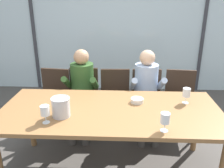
{
  "coord_description": "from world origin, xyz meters",
  "views": [
    {
      "loc": [
        0.12,
        -2.21,
        1.89
      ],
      "look_at": [
        0.0,
        0.35,
        0.93
      ],
      "focal_mm": 37.57,
      "sensor_mm": 36.0,
      "label": 1
    }
  ],
  "objects_px": {
    "chair_near_curtain": "(54,95)",
    "wine_glass_by_left_taster": "(45,111)",
    "wine_glass_center_pour": "(165,119)",
    "person_pale_blue_shirt": "(147,88)",
    "person_olive_shirt": "(82,87)",
    "ice_bucket_primary": "(61,107)",
    "wine_glass_near_bucket": "(187,93)",
    "chair_right_of_center": "(147,96)",
    "tasting_bowl": "(137,100)",
    "dining_table": "(110,115)",
    "chair_center": "(115,96)",
    "chair_near_window_right": "(180,97)",
    "chair_left_of_center": "(84,94)"
  },
  "relations": [
    {
      "from": "dining_table",
      "to": "person_pale_blue_shirt",
      "type": "height_order",
      "value": "person_pale_blue_shirt"
    },
    {
      "from": "wine_glass_center_pour",
      "to": "wine_glass_by_left_taster",
      "type": "bearing_deg",
      "value": 175.12
    },
    {
      "from": "chair_near_curtain",
      "to": "ice_bucket_primary",
      "type": "relative_size",
      "value": 4.58
    },
    {
      "from": "chair_center",
      "to": "wine_glass_near_bucket",
      "type": "xyz_separation_m",
      "value": [
        0.81,
        -0.73,
        0.37
      ]
    },
    {
      "from": "chair_center",
      "to": "chair_near_window_right",
      "type": "xyz_separation_m",
      "value": [
        0.94,
        0.01,
        0.0
      ]
    },
    {
      "from": "dining_table",
      "to": "wine_glass_by_left_taster",
      "type": "distance_m",
      "value": 0.69
    },
    {
      "from": "chair_near_curtain",
      "to": "wine_glass_center_pour",
      "type": "xyz_separation_m",
      "value": [
        1.37,
        -1.31,
        0.36
      ]
    },
    {
      "from": "dining_table",
      "to": "wine_glass_center_pour",
      "type": "height_order",
      "value": "wine_glass_center_pour"
    },
    {
      "from": "chair_center",
      "to": "wine_glass_center_pour",
      "type": "distance_m",
      "value": 1.45
    },
    {
      "from": "chair_center",
      "to": "ice_bucket_primary",
      "type": "height_order",
      "value": "ice_bucket_primary"
    },
    {
      "from": "tasting_bowl",
      "to": "wine_glass_near_bucket",
      "type": "distance_m",
      "value": 0.54
    },
    {
      "from": "person_pale_blue_shirt",
      "to": "tasting_bowl",
      "type": "relative_size",
      "value": 8.65
    },
    {
      "from": "chair_near_window_right",
      "to": "dining_table",
      "type": "bearing_deg",
      "value": -131.1
    },
    {
      "from": "person_pale_blue_shirt",
      "to": "wine_glass_by_left_taster",
      "type": "relative_size",
      "value": 7.0
    },
    {
      "from": "chair_near_curtain",
      "to": "person_pale_blue_shirt",
      "type": "xyz_separation_m",
      "value": [
        1.33,
        -0.12,
        0.17
      ]
    },
    {
      "from": "chair_left_of_center",
      "to": "wine_glass_by_left_taster",
      "type": "xyz_separation_m",
      "value": [
        -0.14,
        -1.26,
        0.36
      ]
    },
    {
      "from": "chair_center",
      "to": "person_olive_shirt",
      "type": "distance_m",
      "value": 0.51
    },
    {
      "from": "wine_glass_near_bucket",
      "to": "chair_right_of_center",
      "type": "bearing_deg",
      "value": 115.08
    },
    {
      "from": "chair_left_of_center",
      "to": "ice_bucket_primary",
      "type": "relative_size",
      "value": 4.58
    },
    {
      "from": "dining_table",
      "to": "wine_glass_near_bucket",
      "type": "relative_size",
      "value": 13.33
    },
    {
      "from": "chair_near_curtain",
      "to": "wine_glass_by_left_taster",
      "type": "height_order",
      "value": "wine_glass_by_left_taster"
    },
    {
      "from": "person_olive_shirt",
      "to": "ice_bucket_primary",
      "type": "relative_size",
      "value": 6.21
    },
    {
      "from": "chair_right_of_center",
      "to": "chair_near_window_right",
      "type": "height_order",
      "value": "same"
    },
    {
      "from": "ice_bucket_primary",
      "to": "wine_glass_near_bucket",
      "type": "height_order",
      "value": "ice_bucket_primary"
    },
    {
      "from": "wine_glass_by_left_taster",
      "to": "wine_glass_near_bucket",
      "type": "relative_size",
      "value": 1.0
    },
    {
      "from": "chair_center",
      "to": "wine_glass_near_bucket",
      "type": "distance_m",
      "value": 1.15
    },
    {
      "from": "chair_right_of_center",
      "to": "wine_glass_by_left_taster",
      "type": "xyz_separation_m",
      "value": [
        -1.06,
        -1.24,
        0.36
      ]
    },
    {
      "from": "tasting_bowl",
      "to": "ice_bucket_primary",
      "type": "bearing_deg",
      "value": -155.41
    },
    {
      "from": "chair_near_curtain",
      "to": "chair_near_window_right",
      "type": "height_order",
      "value": "same"
    },
    {
      "from": "person_olive_shirt",
      "to": "wine_glass_near_bucket",
      "type": "relative_size",
      "value": 7.0
    },
    {
      "from": "wine_glass_by_left_taster",
      "to": "wine_glass_center_pour",
      "type": "height_order",
      "value": "same"
    },
    {
      "from": "chair_near_curtain",
      "to": "tasting_bowl",
      "type": "relative_size",
      "value": 6.38
    },
    {
      "from": "chair_near_curtain",
      "to": "chair_left_of_center",
      "type": "bearing_deg",
      "value": 13.24
    },
    {
      "from": "dining_table",
      "to": "wine_glass_by_left_taster",
      "type": "height_order",
      "value": "wine_glass_by_left_taster"
    },
    {
      "from": "person_pale_blue_shirt",
      "to": "chair_left_of_center",
      "type": "bearing_deg",
      "value": 165.96
    },
    {
      "from": "ice_bucket_primary",
      "to": "tasting_bowl",
      "type": "distance_m",
      "value": 0.84
    },
    {
      "from": "chair_near_window_right",
      "to": "person_olive_shirt",
      "type": "relative_size",
      "value": 0.74
    },
    {
      "from": "wine_glass_center_pour",
      "to": "person_pale_blue_shirt",
      "type": "bearing_deg",
      "value": 91.96
    },
    {
      "from": "tasting_bowl",
      "to": "wine_glass_near_bucket",
      "type": "bearing_deg",
      "value": 1.55
    },
    {
      "from": "chair_center",
      "to": "person_pale_blue_shirt",
      "type": "bearing_deg",
      "value": -19.53
    },
    {
      "from": "wine_glass_by_left_taster",
      "to": "wine_glass_near_bucket",
      "type": "bearing_deg",
      "value": 19.43
    },
    {
      "from": "wine_glass_near_bucket",
      "to": "wine_glass_center_pour",
      "type": "relative_size",
      "value": 1.0
    },
    {
      "from": "person_pale_blue_shirt",
      "to": "wine_glass_by_left_taster",
      "type": "height_order",
      "value": "person_pale_blue_shirt"
    },
    {
      "from": "dining_table",
      "to": "wine_glass_center_pour",
      "type": "xyz_separation_m",
      "value": [
        0.5,
        -0.4,
        0.19
      ]
    },
    {
      "from": "chair_right_of_center",
      "to": "person_pale_blue_shirt",
      "type": "height_order",
      "value": "person_pale_blue_shirt"
    },
    {
      "from": "chair_right_of_center",
      "to": "wine_glass_by_left_taster",
      "type": "distance_m",
      "value": 1.68
    },
    {
      "from": "chair_near_window_right",
      "to": "ice_bucket_primary",
      "type": "xyz_separation_m",
      "value": [
        -1.43,
        -1.1,
        0.35
      ]
    },
    {
      "from": "chair_right_of_center",
      "to": "tasting_bowl",
      "type": "relative_size",
      "value": 6.38
    },
    {
      "from": "chair_right_of_center",
      "to": "tasting_bowl",
      "type": "bearing_deg",
      "value": -104.22
    },
    {
      "from": "chair_near_window_right",
      "to": "wine_glass_near_bucket",
      "type": "bearing_deg",
      "value": -95.44
    }
  ]
}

